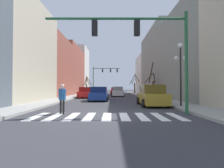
# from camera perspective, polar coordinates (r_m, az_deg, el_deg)

# --- Properties ---
(ground_plane) EXTENTS (240.00, 240.00, 0.00)m
(ground_plane) POSITION_cam_1_polar(r_m,az_deg,el_deg) (9.87, -1.56, -9.86)
(ground_plane) COLOR #38383D
(sidewalk_left) EXTENTS (2.35, 90.00, 0.15)m
(sidewalk_left) POSITION_cam_1_polar(r_m,az_deg,el_deg) (11.61, -32.27, -8.00)
(sidewalk_left) COLOR #9E9E99
(sidewalk_left) RESTS_ON ground_plane
(sidewalk_right) EXTENTS (2.35, 90.00, 0.15)m
(sidewalk_right) POSITION_cam_1_polar(r_m,az_deg,el_deg) (11.34, 29.99, -8.19)
(sidewalk_right) COLOR #9E9E99
(sidewalk_right) RESTS_ON ground_plane
(building_row_left) EXTENTS (6.00, 51.79, 13.04)m
(building_row_left) POSITION_cam_1_polar(r_m,az_deg,el_deg) (31.91, -18.97, 6.28)
(building_row_left) COLOR #515B66
(building_row_left) RESTS_ON ground_plane
(building_row_right) EXTENTS (6.00, 46.78, 11.93)m
(building_row_right) POSITION_cam_1_polar(r_m,az_deg,el_deg) (29.39, 19.56, 6.33)
(building_row_right) COLOR #BCB299
(building_row_right) RESTS_ON ground_plane
(crosswalk_stripes) EXTENTS (7.65, 2.60, 0.01)m
(crosswalk_stripes) POSITION_cam_1_polar(r_m,az_deg,el_deg) (9.17, -1.68, -10.51)
(crosswalk_stripes) COLOR white
(crosswalk_stripes) RESTS_ON ground_plane
(traffic_signal_near) EXTENTS (8.04, 0.28, 5.79)m
(traffic_signal_near) POSITION_cam_1_polar(r_m,az_deg,el_deg) (10.32, 9.93, 14.51)
(traffic_signal_near) COLOR #236038
(traffic_signal_near) RESTS_ON ground_plane
(traffic_signal_far) EXTENTS (6.78, 0.28, 6.72)m
(traffic_signal_far) POSITION_cam_1_polar(r_m,az_deg,el_deg) (43.94, -2.99, 3.38)
(traffic_signal_far) COLOR #236038
(traffic_signal_far) RESTS_ON ground_plane
(street_lamp_right_corner) EXTENTS (0.95, 0.36, 4.65)m
(street_lamp_right_corner) POSITION_cam_1_polar(r_m,az_deg,el_deg) (13.94, 21.48, 6.86)
(street_lamp_right_corner) COLOR black
(street_lamp_right_corner) RESTS_ON sidewalk_right
(car_parked_right_far) EXTENTS (2.06, 4.87, 1.54)m
(car_parked_right_far) POSITION_cam_1_polar(r_m,az_deg,el_deg) (39.92, 0.95, -2.28)
(car_parked_right_far) COLOR red
(car_parked_right_far) RESTS_ON ground_plane
(car_parked_left_far) EXTENTS (2.14, 4.52, 1.59)m
(car_parked_left_far) POSITION_cam_1_polar(r_m,az_deg,el_deg) (19.97, -4.26, -3.31)
(car_parked_left_far) COLOR navy
(car_parked_left_far) RESTS_ON ground_plane
(car_at_intersection) EXTENTS (2.10, 4.33, 1.57)m
(car_at_intersection) POSITION_cam_1_polar(r_m,az_deg,el_deg) (25.76, -8.47, -2.84)
(car_at_intersection) COLOR red
(car_at_intersection) RESTS_ON ground_plane
(car_parked_right_mid) EXTENTS (2.06, 4.36, 1.72)m
(car_parked_right_mid) POSITION_cam_1_polar(r_m,az_deg,el_deg) (14.76, 12.88, -3.83)
(car_parked_right_mid) COLOR #A38423
(car_parked_right_mid) RESTS_ON ground_plane
(car_parked_left_mid) EXTENTS (2.09, 4.61, 1.65)m
(car_parked_left_mid) POSITION_cam_1_polar(r_m,az_deg,el_deg) (29.82, 1.82, -2.56)
(car_parked_left_mid) COLOR silver
(car_parked_left_mid) RESTS_ON ground_plane
(pedestrian_near_right_corner) EXTENTS (0.66, 0.56, 1.81)m
(pedestrian_near_right_corner) POSITION_cam_1_polar(r_m,az_deg,el_deg) (22.95, 12.71, -1.82)
(pedestrian_near_right_corner) COLOR black
(pedestrian_near_right_corner) RESTS_ON sidewalk_right
(pedestrian_on_right_sidewalk) EXTENTS (0.60, 0.55, 1.69)m
(pedestrian_on_right_sidewalk) POSITION_cam_1_polar(r_m,az_deg,el_deg) (10.24, -15.95, -3.87)
(pedestrian_on_right_sidewalk) COLOR black
(pedestrian_on_right_sidewalk) RESTS_ON ground_plane
(street_tree_right_far) EXTENTS (1.70, 3.16, 4.21)m
(street_tree_right_far) POSITION_cam_1_polar(r_m,az_deg,el_deg) (43.61, -8.18, -0.24)
(street_tree_right_far) COLOR brown
(street_tree_right_far) RESTS_ON sidewalk_left
(street_tree_right_near) EXTENTS (2.54, 2.50, 4.87)m
(street_tree_right_near) POSITION_cam_1_polar(r_m,az_deg,el_deg) (44.59, 7.42, -0.09)
(street_tree_right_near) COLOR #473828
(street_tree_right_near) RESTS_ON sidewalk_right
(street_tree_left_near) EXTENTS (1.92, 1.51, 5.00)m
(street_tree_left_near) POSITION_cam_1_polar(r_m,az_deg,el_deg) (25.76, 13.09, 0.23)
(street_tree_left_near) COLOR #473828
(street_tree_left_near) RESTS_ON sidewalk_right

